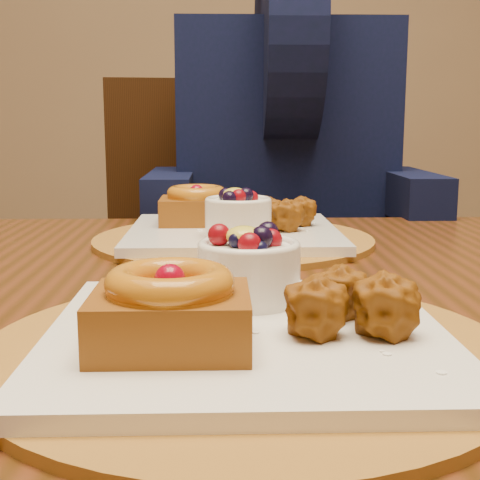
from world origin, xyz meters
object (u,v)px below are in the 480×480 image
object	(u,v)px
dining_table	(238,352)
diner	(285,124)
place_setting_near	(243,322)
place_setting_far	(232,227)
chair_far	(216,278)

from	to	relation	value
dining_table	diner	distance (m)	0.72
place_setting_near	place_setting_far	world-z (taller)	same
dining_table	place_setting_near	world-z (taller)	place_setting_near
place_setting_far	place_setting_near	bearing A→B (deg)	-90.00
diner	place_setting_far	bearing A→B (deg)	-129.18
chair_far	diner	world-z (taller)	diner
dining_table	place_setting_near	size ratio (longest dim) A/B	4.21
dining_table	diner	size ratio (longest dim) A/B	1.87
dining_table	place_setting_far	bearing A→B (deg)	90.59
dining_table	chair_far	world-z (taller)	chair_far
place_setting_far	diner	xyz separation A→B (m)	(0.12, 0.46, 0.13)
dining_table	chair_far	xyz separation A→B (m)	(-0.03, 0.81, -0.11)
place_setting_near	place_setting_far	bearing A→B (deg)	90.00
place_setting_far	chair_far	xyz separation A→B (m)	(-0.02, 0.59, -0.21)
chair_far	place_setting_far	bearing A→B (deg)	-94.21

